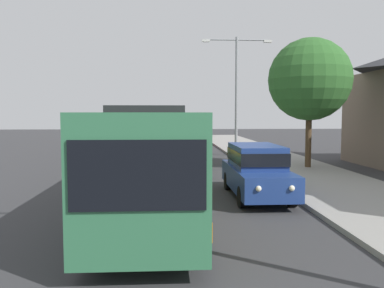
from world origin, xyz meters
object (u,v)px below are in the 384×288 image
(bus_lead, at_px, (152,156))
(bus_fourth_in_line, at_px, (164,124))
(bus_second_in_line, at_px, (160,134))
(bus_middle, at_px, (163,127))
(streetlamp_mid, at_px, (237,84))
(box_truck_oncoming, at_px, (141,123))
(white_suv, at_px, (256,169))
(roadside_tree, at_px, (310,80))

(bus_lead, relative_size, bus_fourth_in_line, 1.11)
(bus_fourth_in_line, bearing_deg, bus_second_in_line, -90.00)
(bus_middle, bearing_deg, streetlamp_mid, -64.06)
(bus_middle, xyz_separation_m, box_truck_oncoming, (-3.30, 16.66, 0.02))
(bus_lead, bearing_deg, bus_second_in_line, 90.00)
(bus_middle, bearing_deg, bus_second_in_line, -90.00)
(bus_lead, height_order, bus_middle, same)
(bus_fourth_in_line, bearing_deg, bus_lead, -90.00)
(bus_lead, height_order, box_truck_oncoming, bus_lead)
(bus_lead, distance_m, bus_middle, 26.87)
(streetlamp_mid, bearing_deg, white_suv, -96.79)
(bus_lead, bearing_deg, bus_middle, 90.00)
(bus_fourth_in_line, height_order, streetlamp_mid, streetlamp_mid)
(bus_lead, relative_size, box_truck_oncoming, 1.59)
(white_suv, height_order, roadside_tree, roadside_tree)
(streetlamp_mid, bearing_deg, bus_lead, -108.90)
(bus_fourth_in_line, bearing_deg, roadside_tree, -75.70)
(white_suv, bearing_deg, streetlamp_mid, 83.21)
(roadside_tree, bearing_deg, bus_fourth_in_line, 104.30)
(box_truck_oncoming, height_order, roadside_tree, roadside_tree)
(bus_second_in_line, height_order, roadside_tree, roadside_tree)
(bus_fourth_in_line, relative_size, box_truck_oncoming, 1.43)
(white_suv, xyz_separation_m, box_truck_oncoming, (-7.00, 42.02, 0.67))
(streetlamp_mid, bearing_deg, box_truck_oncoming, 107.40)
(bus_middle, relative_size, box_truck_oncoming, 1.57)
(bus_second_in_line, xyz_separation_m, streetlamp_mid, (5.40, 2.29, 3.48))
(bus_lead, xyz_separation_m, streetlamp_mid, (5.40, 15.77, 3.48))
(bus_fourth_in_line, relative_size, roadside_tree, 1.58)
(bus_lead, height_order, roadside_tree, roadside_tree)
(white_suv, distance_m, roadside_tree, 9.03)
(bus_lead, relative_size, streetlamp_mid, 1.47)
(bus_second_in_line, distance_m, box_truck_oncoming, 30.23)
(bus_middle, bearing_deg, roadside_tree, -66.34)
(bus_lead, height_order, bus_second_in_line, same)
(bus_middle, bearing_deg, bus_fourth_in_line, 90.00)
(bus_fourth_in_line, xyz_separation_m, white_suv, (3.70, -38.62, -0.66))
(bus_second_in_line, xyz_separation_m, box_truck_oncoming, (-3.30, 30.04, 0.02))
(bus_middle, relative_size, roadside_tree, 1.74)
(streetlamp_mid, bearing_deg, bus_second_in_line, -157.01)
(bus_fourth_in_line, height_order, white_suv, bus_fourth_in_line)
(bus_second_in_line, height_order, white_suv, bus_second_in_line)
(box_truck_oncoming, bearing_deg, bus_second_in_line, -83.73)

